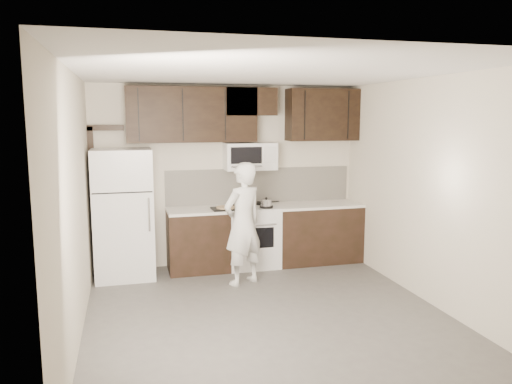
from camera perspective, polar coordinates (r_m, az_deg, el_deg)
name	(u,v)px	position (r m, az deg, el deg)	size (l,w,h in m)	color
floor	(269,317)	(5.80, 1.44, -14.06)	(4.50, 4.50, 0.00)	#504D4B
back_wall	(228,175)	(7.59, -3.25, 1.90)	(4.00, 4.00, 0.00)	beige
ceiling	(270,72)	(5.37, 1.55, 13.59)	(4.50, 4.50, 0.00)	white
counter_run	(271,235)	(7.59, 1.76, -4.95)	(2.95, 0.64, 0.91)	black
stove	(252,236)	(7.51, -0.47, -5.05)	(0.76, 0.66, 0.94)	silver
backsplash	(260,185)	(7.71, 0.42, 0.75)	(2.90, 0.02, 0.54)	silver
upper_cabinets	(243,113)	(7.41, -1.44, 8.98)	(3.48, 0.35, 0.78)	black
microwave	(250,156)	(7.44, -0.70, 4.10)	(0.76, 0.42, 0.40)	silver
refrigerator	(124,214)	(7.15, -14.90, -2.43)	(0.80, 0.76, 1.80)	silver
door_trim	(96,187)	(7.42, -17.86, 0.56)	(0.50, 0.08, 2.12)	black
saucepan	(266,203)	(7.31, 1.20, -1.32)	(0.28, 0.16, 0.16)	silver
baking_tray	(226,209)	(7.20, -3.47, -1.91)	(0.40, 0.30, 0.02)	black
pizza	(226,207)	(7.20, -3.47, -1.76)	(0.27, 0.27, 0.02)	tan
person	(243,224)	(6.64, -1.50, -3.66)	(0.60, 0.39, 1.65)	white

